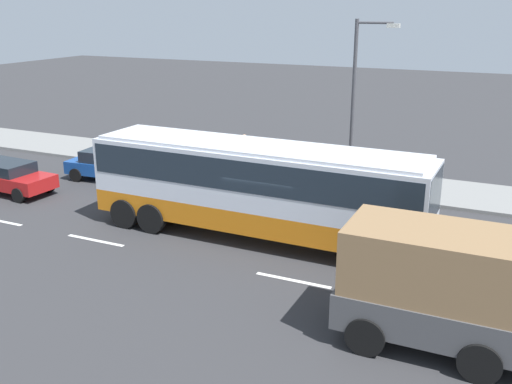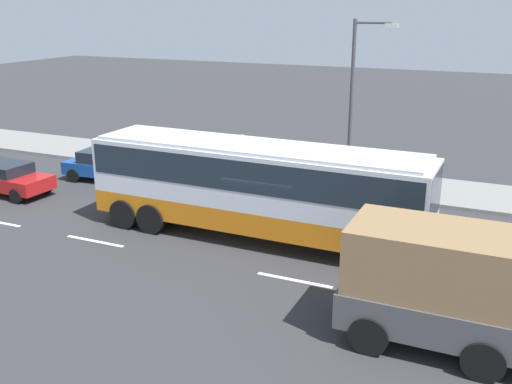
% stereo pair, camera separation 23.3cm
% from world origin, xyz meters
% --- Properties ---
extents(ground_plane, '(120.00, 120.00, 0.00)m').
position_xyz_m(ground_plane, '(0.00, 0.00, 0.00)').
color(ground_plane, '#333335').
extents(sidewalk_curb, '(80.00, 4.00, 0.15)m').
position_xyz_m(sidewalk_curb, '(0.00, 8.07, 0.07)').
color(sidewalk_curb, gray).
rests_on(sidewalk_curb, ground_plane).
extents(lane_centreline, '(30.63, 0.16, 0.01)m').
position_xyz_m(lane_centreline, '(-1.80, -2.55, 0.00)').
color(lane_centreline, white).
rests_on(lane_centreline, ground_plane).
extents(coach_bus, '(12.09, 2.84, 3.39)m').
position_xyz_m(coach_bus, '(-0.62, 0.09, 2.11)').
color(coach_bus, orange).
rests_on(coach_bus, ground_plane).
extents(cargo_truck, '(7.29, 2.53, 2.97)m').
position_xyz_m(cargo_truck, '(7.44, -4.36, 1.62)').
color(cargo_truck, '#19592D').
rests_on(cargo_truck, ground_plane).
extents(car_red_compact, '(4.30, 2.00, 1.37)m').
position_xyz_m(car_red_compact, '(-12.74, 0.31, 0.74)').
color(car_red_compact, '#B21919').
rests_on(car_red_compact, ground_plane).
extents(car_blue_saloon, '(4.49, 2.14, 1.44)m').
position_xyz_m(car_blue_saloon, '(-9.76, 3.79, 0.77)').
color(car_blue_saloon, '#194799').
rests_on(car_blue_saloon, ground_plane).
extents(pedestrian_near_curb, '(0.32, 0.32, 1.54)m').
position_xyz_m(pedestrian_near_curb, '(-5.19, 8.56, 1.03)').
color(pedestrian_near_curb, black).
rests_on(pedestrian_near_curb, sidewalk_curb).
extents(pedestrian_at_crossing, '(0.32, 0.32, 1.68)m').
position_xyz_m(pedestrian_at_crossing, '(-1.90, 6.49, 1.12)').
color(pedestrian_at_crossing, black).
rests_on(pedestrian_at_crossing, sidewalk_curb).
extents(street_lamp, '(1.81, 0.24, 7.24)m').
position_xyz_m(street_lamp, '(1.09, 6.53, 4.30)').
color(street_lamp, '#47474C').
rests_on(street_lamp, sidewalk_curb).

